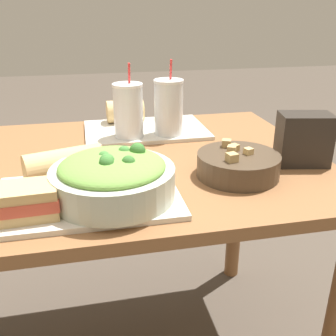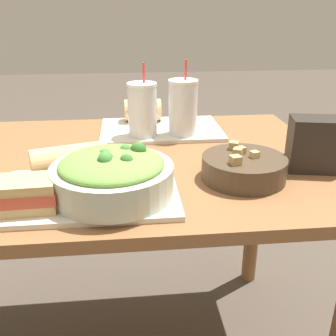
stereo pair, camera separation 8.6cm
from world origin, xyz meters
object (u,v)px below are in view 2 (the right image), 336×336
Objects in this scene: baguette_far at (143,110)px; napkin_folded at (98,158)px; drink_cup_red at (183,109)px; drink_cup_dark at (142,111)px; salad_bowl at (113,174)px; sandwich_near at (24,194)px; soup_bowl at (244,167)px; chip_bag at (316,144)px; baguette_near at (71,161)px.

baguette_far is 0.36m from napkin_folded.
drink_cup_red is (0.12, -0.17, 0.04)m from baguette_far.
napkin_folded is at bearing -129.66° from drink_cup_dark.
drink_cup_red is at bearing 62.89° from salad_bowl.
drink_cup_dark is at bearing 180.00° from drink_cup_red.
drink_cup_red reaches higher than baguette_far.
baguette_far is 0.21m from drink_cup_red.
sandwich_near is 0.60m from drink_cup_red.
napkin_folded is (-0.36, 0.18, -0.03)m from soup_bowl.
chip_bag reaches higher than soup_bowl.
soup_bowl is 0.51m from sandwich_near.
baguette_far is (0.27, 0.62, 0.01)m from sandwich_near.
drink_cup_dark reaches higher than baguette_near.
drink_cup_dark is at bearing 57.43° from sandwich_near.
soup_bowl is 0.20m from chip_bag.
drink_cup_dark is at bearing 157.17° from chip_bag.
napkin_folded is at bearing 101.05° from salad_bowl.
baguette_far reaches higher than soup_bowl.
drink_cup_dark is at bearing 124.44° from soup_bowl.
baguette_far is at bearing 125.30° from drink_cup_red.
salad_bowl reaches higher than soup_bowl.
chip_bag is at bearing -44.47° from drink_cup_red.
baguette_near reaches higher than napkin_folded.
drink_cup_red is (-0.10, 0.34, 0.06)m from soup_bowl.
baguette_near reaches higher than soup_bowl.
baguette_far is at bearing 66.54° from napkin_folded.
salad_bowl is at bearing -166.75° from soup_bowl.
baguette_near is at bearing 174.93° from soup_bowl.
chip_bag is at bearing 10.37° from sandwich_near.
sandwich_near is 0.59× the size of drink_cup_red.
chip_bag is at bearing -106.78° from baguette_near.
soup_bowl is 0.91× the size of drink_cup_dark.
drink_cup_red reaches higher than chip_bag.
baguette_near is (-0.42, 0.04, 0.02)m from soup_bowl.
sandwich_near is at bearing -165.93° from soup_bowl.
chip_bag is (0.69, 0.16, 0.02)m from sandwich_near.
baguette_far is at bearing 80.90° from salad_bowl.
drink_cup_red is (0.21, 0.41, 0.03)m from salad_bowl.
baguette_far is at bearing 144.00° from chip_bag.
baguette_near is 0.86× the size of drink_cup_dark.
chip_bag is (0.51, 0.11, 0.01)m from salad_bowl.
sandwich_near is at bearing -113.15° from napkin_folded.
baguette_far is (0.19, 0.46, -0.00)m from baguette_near.
baguette_near is (-0.10, 0.11, -0.01)m from salad_bowl.
drink_cup_red is 0.32m from napkin_folded.
baguette_near is 0.50m from baguette_far.
chip_bag reaches higher than salad_bowl.
salad_bowl reaches higher than napkin_folded.
napkin_folded is at bearing 154.01° from soup_bowl.
salad_bowl is 0.42m from drink_cup_dark.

